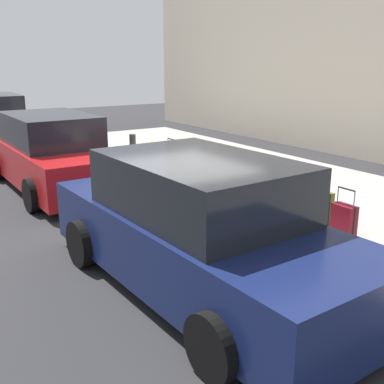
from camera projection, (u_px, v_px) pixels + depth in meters
ground_plane at (175, 207)px, 8.99m from camera, size 40.00×40.00×0.00m
sidewalk_curb at (273, 185)px, 10.29m from camera, size 18.00×5.00×0.14m
suitcase_maroon_0 at (343, 224)px, 6.76m from camera, size 0.36×0.19×0.84m
suitcase_olive_1 at (315, 212)px, 7.18m from camera, size 0.50×0.27×0.89m
suitcase_red_2 at (287, 201)px, 7.58m from camera, size 0.39×0.21×0.97m
suitcase_black_3 at (264, 197)px, 7.99m from camera, size 0.42×0.23×0.70m
suitcase_teal_4 at (248, 193)px, 8.51m from camera, size 0.48×0.24×0.84m
suitcase_navy_5 at (226, 182)px, 8.85m from camera, size 0.36×0.25×0.99m
suitcase_silver_6 at (212, 181)px, 9.27m from camera, size 0.37×0.26×0.85m
suitcase_maroon_7 at (197, 171)px, 9.60m from camera, size 0.37×0.27×0.84m
suitcase_olive_8 at (187, 172)px, 10.06m from camera, size 0.37×0.20×0.73m
suitcase_red_9 at (172, 164)px, 10.40m from camera, size 0.44×0.24×0.93m
fire_hydrant at (153, 156)px, 11.21m from camera, size 0.39×0.21×0.72m
bollard_post at (133, 150)px, 11.75m from camera, size 0.16×0.16×0.81m
parked_car_navy_0 at (199, 230)px, 5.59m from camera, size 4.76×2.11×1.64m
parked_car_red_1 at (52, 154)px, 10.16m from camera, size 4.77×1.97×1.62m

